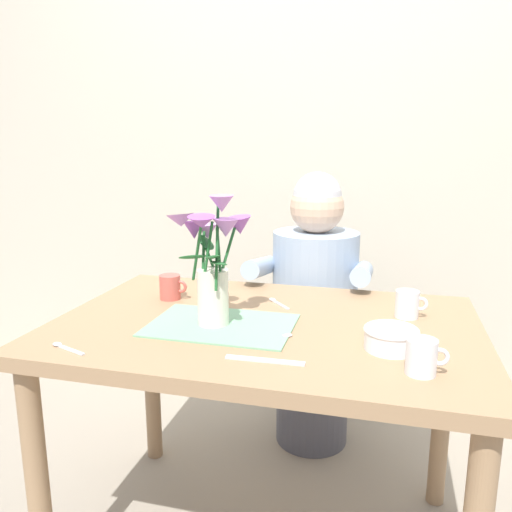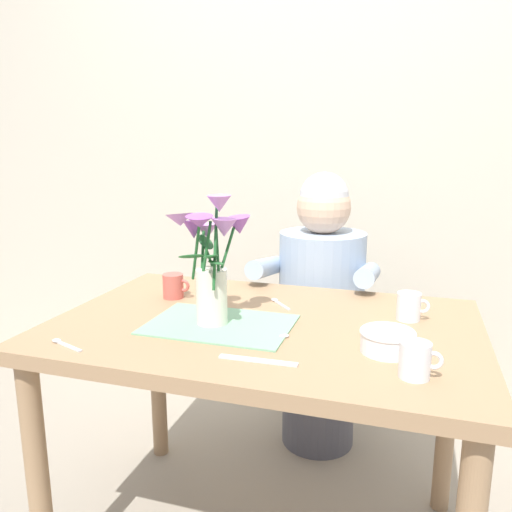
% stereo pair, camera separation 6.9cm
% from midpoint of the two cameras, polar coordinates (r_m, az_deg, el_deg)
% --- Properties ---
extents(wood_panel_backdrop, '(4.00, 0.10, 2.50)m').
position_cam_midpoint_polar(wood_panel_backdrop, '(2.41, 9.09, 12.60)').
color(wood_panel_backdrop, beige).
rests_on(wood_panel_backdrop, ground_plane).
extents(dining_table, '(1.20, 0.80, 0.74)m').
position_cam_midpoint_polar(dining_table, '(1.50, 2.25, -10.89)').
color(dining_table, '#9E7A56').
rests_on(dining_table, ground_plane).
extents(seated_person, '(0.45, 0.47, 1.14)m').
position_cam_midpoint_polar(seated_person, '(2.08, 8.22, -6.59)').
color(seated_person, '#4C4C56').
rests_on(seated_person, ground_plane).
extents(striped_placemat, '(0.40, 0.28, 0.00)m').
position_cam_midpoint_polar(striped_placemat, '(1.44, -2.69, -7.69)').
color(striped_placemat, '#7AB289').
rests_on(striped_placemat, dining_table).
extents(flower_vase, '(0.25, 0.22, 0.37)m').
position_cam_midpoint_polar(flower_vase, '(1.40, -3.66, -0.21)').
color(flower_vase, silver).
rests_on(flower_vase, dining_table).
extents(ceramic_bowl, '(0.14, 0.14, 0.06)m').
position_cam_midpoint_polar(ceramic_bowl, '(1.30, 16.05, -9.09)').
color(ceramic_bowl, white).
rests_on(ceramic_bowl, dining_table).
extents(dinner_knife, '(0.19, 0.02, 0.00)m').
position_cam_midpoint_polar(dinner_knife, '(1.21, 1.90, -11.67)').
color(dinner_knife, silver).
rests_on(dinner_knife, dining_table).
extents(ceramic_mug, '(0.09, 0.07, 0.08)m').
position_cam_midpoint_polar(ceramic_mug, '(1.18, 19.15, -11.00)').
color(ceramic_mug, silver).
rests_on(ceramic_mug, dining_table).
extents(tea_cup, '(0.09, 0.07, 0.08)m').
position_cam_midpoint_polar(tea_cup, '(1.54, 18.09, -5.41)').
color(tea_cup, silver).
rests_on(tea_cup, dining_table).
extents(coffee_cup, '(0.09, 0.07, 0.08)m').
position_cam_midpoint_polar(coffee_cup, '(1.69, -8.09, -3.35)').
color(coffee_cup, '#CC564C').
rests_on(coffee_cup, dining_table).
extents(spoon_0, '(0.12, 0.06, 0.01)m').
position_cam_midpoint_polar(spoon_0, '(1.38, -19.59, -9.23)').
color(spoon_0, silver).
rests_on(spoon_0, dining_table).
extents(spoon_1, '(0.10, 0.09, 0.01)m').
position_cam_midpoint_polar(spoon_1, '(1.34, 3.68, -9.16)').
color(spoon_1, silver).
rests_on(spoon_1, dining_table).
extents(spoon_2, '(0.09, 0.10, 0.01)m').
position_cam_midpoint_polar(spoon_2, '(1.63, 3.71, -5.22)').
color(spoon_2, silver).
rests_on(spoon_2, dining_table).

